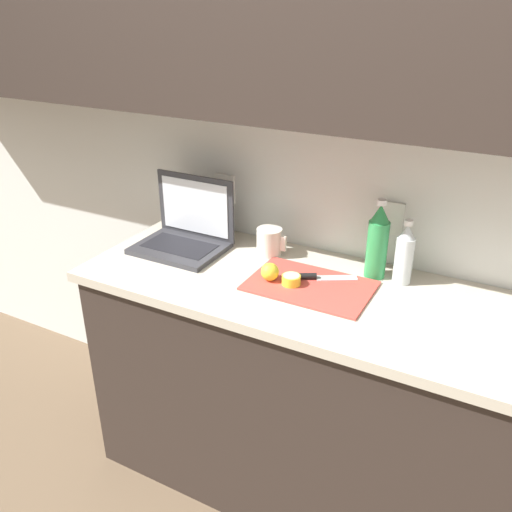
{
  "coord_description": "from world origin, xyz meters",
  "views": [
    {
      "loc": [
        0.48,
        -1.49,
        1.79
      ],
      "look_at": [
        -0.31,
        -0.01,
        0.98
      ],
      "focal_mm": 38.0,
      "sensor_mm": 36.0,
      "label": 1
    }
  ],
  "objects_px": {
    "cutting_board": "(310,286)",
    "knife": "(309,277)",
    "lemon_half_cut": "(291,280)",
    "lemon_whole_beside": "(270,272)",
    "bottle_green_soda": "(404,255)",
    "bottle_oil_tall": "(378,242)",
    "measuring_cup": "(269,242)",
    "laptop": "(186,231)"
  },
  "relations": [
    {
      "from": "lemon_half_cut",
      "to": "lemon_whole_beside",
      "type": "bearing_deg",
      "value": -174.83
    },
    {
      "from": "bottle_oil_tall",
      "to": "cutting_board",
      "type": "bearing_deg",
      "value": -133.33
    },
    {
      "from": "bottle_green_soda",
      "to": "laptop",
      "type": "bearing_deg",
      "value": -172.99
    },
    {
      "from": "measuring_cup",
      "to": "bottle_green_soda",
      "type": "bearing_deg",
      "value": 1.82
    },
    {
      "from": "bottle_green_soda",
      "to": "measuring_cup",
      "type": "xyz_separation_m",
      "value": [
        -0.5,
        -0.02,
        -0.05
      ]
    },
    {
      "from": "knife",
      "to": "bottle_green_soda",
      "type": "xyz_separation_m",
      "value": [
        0.28,
        0.14,
        0.09
      ]
    },
    {
      "from": "lemon_whole_beside",
      "to": "measuring_cup",
      "type": "height_order",
      "value": "measuring_cup"
    },
    {
      "from": "knife",
      "to": "bottle_green_soda",
      "type": "height_order",
      "value": "bottle_green_soda"
    },
    {
      "from": "laptop",
      "to": "bottle_oil_tall",
      "type": "xyz_separation_m",
      "value": [
        0.73,
        0.1,
        0.07
      ]
    },
    {
      "from": "bottle_green_soda",
      "to": "measuring_cup",
      "type": "bearing_deg",
      "value": -178.18
    },
    {
      "from": "bottle_oil_tall",
      "to": "knife",
      "type": "bearing_deg",
      "value": -142.77
    },
    {
      "from": "lemon_whole_beside",
      "to": "knife",
      "type": "bearing_deg",
      "value": 31.15
    },
    {
      "from": "lemon_half_cut",
      "to": "measuring_cup",
      "type": "bearing_deg",
      "value": 133.28
    },
    {
      "from": "knife",
      "to": "lemon_half_cut",
      "type": "xyz_separation_m",
      "value": [
        -0.04,
        -0.06,
        0.01
      ]
    },
    {
      "from": "laptop",
      "to": "lemon_whole_beside",
      "type": "height_order",
      "value": "laptop"
    },
    {
      "from": "cutting_board",
      "to": "lemon_half_cut",
      "type": "xyz_separation_m",
      "value": [
        -0.06,
        -0.03,
        0.02
      ]
    },
    {
      "from": "lemon_whole_beside",
      "to": "bottle_green_soda",
      "type": "bearing_deg",
      "value": 28.07
    },
    {
      "from": "cutting_board",
      "to": "lemon_whole_beside",
      "type": "bearing_deg",
      "value": -165.88
    },
    {
      "from": "lemon_half_cut",
      "to": "bottle_green_soda",
      "type": "distance_m",
      "value": 0.39
    },
    {
      "from": "lemon_half_cut",
      "to": "bottle_oil_tall",
      "type": "distance_m",
      "value": 0.32
    },
    {
      "from": "knife",
      "to": "lemon_whole_beside",
      "type": "distance_m",
      "value": 0.14
    },
    {
      "from": "lemon_whole_beside",
      "to": "bottle_oil_tall",
      "type": "bearing_deg",
      "value": 35.03
    },
    {
      "from": "lemon_whole_beside",
      "to": "bottle_oil_tall",
      "type": "relative_size",
      "value": 0.22
    },
    {
      "from": "cutting_board",
      "to": "knife",
      "type": "height_order",
      "value": "knife"
    },
    {
      "from": "lemon_half_cut",
      "to": "bottle_green_soda",
      "type": "height_order",
      "value": "bottle_green_soda"
    },
    {
      "from": "lemon_whole_beside",
      "to": "cutting_board",
      "type": "bearing_deg",
      "value": 14.12
    },
    {
      "from": "laptop",
      "to": "bottle_green_soda",
      "type": "distance_m",
      "value": 0.83
    },
    {
      "from": "bottle_green_soda",
      "to": "bottle_oil_tall",
      "type": "distance_m",
      "value": 0.1
    },
    {
      "from": "bottle_green_soda",
      "to": "measuring_cup",
      "type": "distance_m",
      "value": 0.5
    },
    {
      "from": "cutting_board",
      "to": "knife",
      "type": "xyz_separation_m",
      "value": [
        -0.02,
        0.04,
        0.01
      ]
    },
    {
      "from": "lemon_whole_beside",
      "to": "measuring_cup",
      "type": "xyz_separation_m",
      "value": [
        -0.1,
        0.2,
        0.01
      ]
    },
    {
      "from": "cutting_board",
      "to": "measuring_cup",
      "type": "bearing_deg",
      "value": 145.39
    },
    {
      "from": "measuring_cup",
      "to": "laptop",
      "type": "bearing_deg",
      "value": -165.14
    },
    {
      "from": "lemon_whole_beside",
      "to": "bottle_green_soda",
      "type": "height_order",
      "value": "bottle_green_soda"
    },
    {
      "from": "knife",
      "to": "lemon_half_cut",
      "type": "distance_m",
      "value": 0.07
    },
    {
      "from": "cutting_board",
      "to": "lemon_half_cut",
      "type": "distance_m",
      "value": 0.07
    },
    {
      "from": "laptop",
      "to": "lemon_half_cut",
      "type": "height_order",
      "value": "laptop"
    },
    {
      "from": "cutting_board",
      "to": "measuring_cup",
      "type": "xyz_separation_m",
      "value": [
        -0.24,
        0.16,
        0.05
      ]
    },
    {
      "from": "knife",
      "to": "bottle_oil_tall",
      "type": "relative_size",
      "value": 0.82
    },
    {
      "from": "lemon_whole_beside",
      "to": "bottle_oil_tall",
      "type": "distance_m",
      "value": 0.38
    },
    {
      "from": "cutting_board",
      "to": "laptop",
      "type": "bearing_deg",
      "value": 172.05
    },
    {
      "from": "measuring_cup",
      "to": "bottle_oil_tall",
      "type": "bearing_deg",
      "value": 2.25
    }
  ]
}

